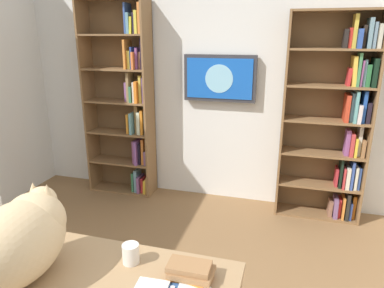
% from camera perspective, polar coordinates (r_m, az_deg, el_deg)
% --- Properties ---
extents(wall_back, '(4.52, 0.06, 2.70)m').
position_cam_1_polar(wall_back, '(3.81, 4.33, 10.53)').
color(wall_back, silver).
rests_on(wall_back, ground).
extents(bookshelf_left, '(0.82, 0.28, 2.02)m').
position_cam_1_polar(bookshelf_left, '(3.65, 22.51, 3.50)').
color(bookshelf_left, brown).
rests_on(bookshelf_left, ground).
extents(bookshelf_right, '(0.77, 0.28, 2.17)m').
position_cam_1_polar(bookshelf_right, '(4.03, -10.65, 6.68)').
color(bookshelf_right, brown).
rests_on(bookshelf_right, ground).
extents(wall_mounted_tv, '(0.76, 0.07, 0.48)m').
position_cam_1_polar(wall_mounted_tv, '(3.72, 4.56, 10.66)').
color(wall_mounted_tv, '#333338').
extents(cat, '(0.33, 0.63, 0.39)m').
position_cam_1_polar(cat, '(1.74, -25.92, -13.37)').
color(cat, '#D1B284').
rests_on(cat, desk).
extents(coffee_mug, '(0.08, 0.08, 0.10)m').
position_cam_1_polar(coffee_mug, '(1.75, -9.99, -17.26)').
color(coffee_mug, white).
rests_on(coffee_mug, desk).
extents(desk_book_stack, '(0.21, 0.15, 0.07)m').
position_cam_1_polar(desk_book_stack, '(1.64, -0.28, -20.14)').
color(desk_book_stack, orange).
rests_on(desk_book_stack, desk).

